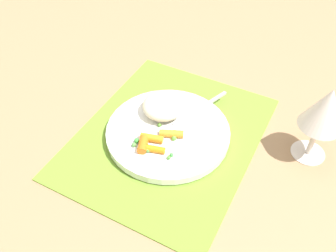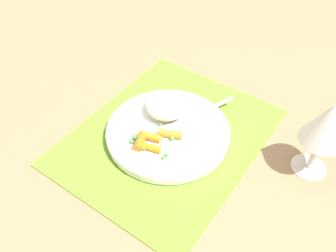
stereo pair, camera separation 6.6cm
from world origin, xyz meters
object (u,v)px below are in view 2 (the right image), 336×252
rice_mound (167,105)px  wine_glass (327,125)px  carrot_portion (152,139)px  plate (168,132)px  fork (186,120)px

rice_mound → wine_glass: size_ratio=0.55×
carrot_portion → wine_glass: bearing=116.6°
plate → carrot_portion: (0.04, -0.01, 0.02)m
plate → rice_mound: rice_mound is taller
wine_glass → plate: bearing=-71.2°
plate → fork: (-0.04, 0.02, 0.01)m
carrot_portion → fork: carrot_portion is taller
plate → wine_glass: wine_glass is taller
carrot_portion → fork: (-0.09, 0.02, -0.00)m
carrot_portion → wine_glass: 0.31m
carrot_portion → plate: bearing=173.1°
rice_mound → wine_glass: wine_glass is taller
carrot_portion → fork: size_ratio=0.45×
carrot_portion → wine_glass: wine_glass is taller
rice_mound → carrot_portion: bearing=17.2°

